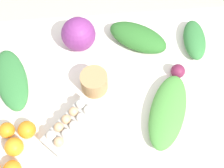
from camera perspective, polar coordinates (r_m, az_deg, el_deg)
name	(u,v)px	position (r m, az deg, el deg)	size (l,w,h in m)	color
ground_plane	(112,138)	(2.23, 0.00, -9.80)	(8.00, 8.00, 0.00)	#B2A899
dining_table	(112,95)	(1.61, 0.00, -2.08)	(1.37, 0.90, 0.78)	silver
cabbage_purple	(78,34)	(1.59, -6.15, 9.03)	(0.17, 0.17, 0.17)	#7A2D75
egg_carton	(71,125)	(1.40, -7.55, -7.38)	(0.26, 0.27, 0.09)	#A8A8A3
paper_bag	(94,83)	(1.47, -3.27, 0.20)	(0.13, 0.13, 0.10)	#A87F51
greens_bunch_dandelion	(12,79)	(1.57, -17.89, 0.82)	(0.35, 0.14, 0.06)	#337538
greens_bunch_scallion	(168,111)	(1.44, 10.17, -4.90)	(0.38, 0.16, 0.08)	#4C933D
greens_bunch_beet_tops	(138,37)	(1.62, 4.74, 8.50)	(0.31, 0.15, 0.10)	#2D6B28
greens_bunch_kale	(194,40)	(1.68, 14.84, 7.85)	(0.25, 0.11, 0.07)	#337538
beet_root	(178,71)	(1.55, 11.94, 2.32)	(0.07, 0.07, 0.07)	maroon
orange_0	(14,147)	(1.42, -17.47, -10.90)	(0.08, 0.08, 0.08)	orange
orange_2	(7,130)	(1.46, -18.68, -8.02)	(0.07, 0.07, 0.07)	orange
orange_3	(27,130)	(1.43, -15.30, -8.07)	(0.08, 0.08, 0.08)	orange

